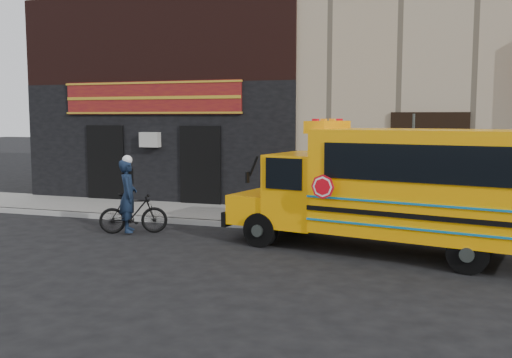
{
  "coord_description": "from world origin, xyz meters",
  "views": [
    {
      "loc": [
        4.41,
        -11.85,
        3.0
      ],
      "look_at": [
        -0.11,
        1.85,
        1.44
      ],
      "focal_mm": 40.0,
      "sensor_mm": 36.0,
      "label": 1
    }
  ],
  "objects_px": {
    "cyclist": "(128,198)",
    "bicycle": "(133,213)",
    "school_bus": "(394,185)",
    "sign_pole": "(412,168)"
  },
  "relations": [
    {
      "from": "sign_pole",
      "to": "cyclist",
      "type": "distance_m",
      "value": 7.32
    },
    {
      "from": "bicycle",
      "to": "cyclist",
      "type": "height_order",
      "value": "cyclist"
    },
    {
      "from": "bicycle",
      "to": "sign_pole",
      "type": "bearing_deg",
      "value": -97.75
    },
    {
      "from": "cyclist",
      "to": "bicycle",
      "type": "bearing_deg",
      "value": -83.8
    },
    {
      "from": "sign_pole",
      "to": "school_bus",
      "type": "bearing_deg",
      "value": -96.96
    },
    {
      "from": "school_bus",
      "to": "cyclist",
      "type": "bearing_deg",
      "value": 179.86
    },
    {
      "from": "school_bus",
      "to": "cyclist",
      "type": "relative_size",
      "value": 3.82
    },
    {
      "from": "bicycle",
      "to": "cyclist",
      "type": "xyz_separation_m",
      "value": [
        -0.1,
        -0.07,
        0.41
      ]
    },
    {
      "from": "sign_pole",
      "to": "cyclist",
      "type": "xyz_separation_m",
      "value": [
        -6.94,
        -2.19,
        -0.77
      ]
    },
    {
      "from": "school_bus",
      "to": "sign_pole",
      "type": "distance_m",
      "value": 2.23
    }
  ]
}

